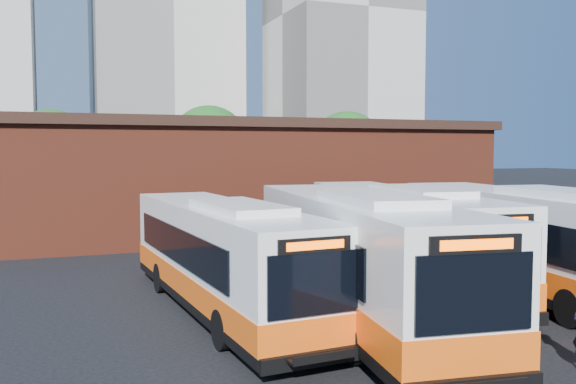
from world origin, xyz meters
name	(u,v)px	position (x,y,z in m)	size (l,w,h in m)	color
ground	(421,316)	(0.00, 0.00, 0.00)	(220.00, 220.00, 0.00)	black
bus_west	(223,261)	(-5.15, 2.58, 1.52)	(3.34, 12.41, 3.34)	white
bus_midwest	(355,260)	(-1.83, 0.60, 1.66)	(4.48, 13.63, 3.66)	white
bus_mideast	(399,240)	(1.50, 3.70, 1.62)	(4.36, 13.26, 3.56)	white
bus_east	(529,246)	(4.76, 1.00, 1.63)	(4.19, 13.38, 3.59)	white
depot_building	(232,175)	(0.00, 20.00, 3.26)	(28.60, 12.60, 6.40)	maroon
tree_west	(51,151)	(-10.00, 32.00, 4.64)	(6.00, 6.00, 7.65)	#382314
tree_mid	(209,146)	(2.00, 34.00, 5.08)	(6.56, 6.56, 8.36)	#382314
tree_east	(347,149)	(13.00, 31.00, 4.83)	(6.24, 6.24, 7.96)	#382314
tower_right	(340,17)	(30.00, 68.00, 24.34)	(18.00, 18.00, 49.20)	beige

